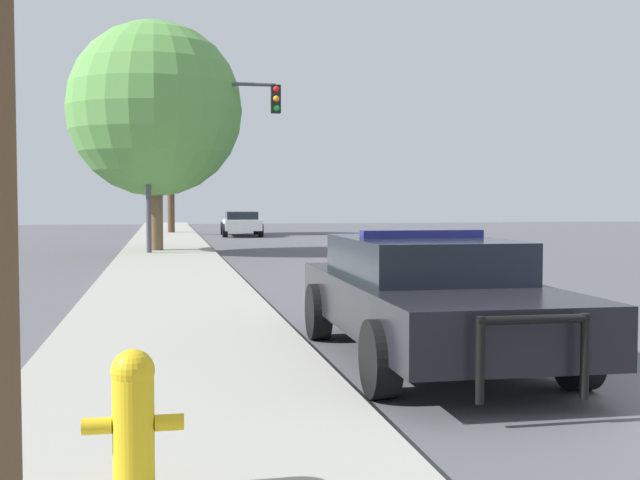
{
  "coord_description": "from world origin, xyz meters",
  "views": [
    {
      "loc": [
        -5.22,
        -5.57,
        1.78
      ],
      "look_at": [
        -1.59,
        13.05,
        0.83
      ],
      "focal_mm": 45.0,
      "sensor_mm": 36.0,
      "label": 1
    }
  ],
  "objects_px": {
    "police_car": "(427,294)",
    "car_background_distant": "(241,223)",
    "tree_sidewalk_mid": "(155,109)",
    "traffic_light": "(201,129)",
    "fire_hydrant": "(133,418)",
    "tree_sidewalk_far": "(170,131)"
  },
  "relations": [
    {
      "from": "tree_sidewalk_mid",
      "to": "police_car",
      "type": "bearing_deg",
      "value": -80.44
    },
    {
      "from": "police_car",
      "to": "traffic_light",
      "type": "relative_size",
      "value": 0.94
    },
    {
      "from": "traffic_light",
      "to": "car_background_distant",
      "type": "height_order",
      "value": "traffic_light"
    },
    {
      "from": "police_car",
      "to": "tree_sidewalk_mid",
      "type": "relative_size",
      "value": 0.69
    },
    {
      "from": "fire_hydrant",
      "to": "police_car",
      "type": "bearing_deg",
      "value": 52.5
    },
    {
      "from": "police_car",
      "to": "car_background_distant",
      "type": "distance_m",
      "value": 31.45
    },
    {
      "from": "fire_hydrant",
      "to": "car_background_distant",
      "type": "bearing_deg",
      "value": 83.62
    },
    {
      "from": "fire_hydrant",
      "to": "traffic_light",
      "type": "bearing_deg",
      "value": 86.35
    },
    {
      "from": "car_background_distant",
      "to": "tree_sidewalk_far",
      "type": "xyz_separation_m",
      "value": [
        -3.42,
        1.92,
        4.67
      ]
    },
    {
      "from": "tree_sidewalk_mid",
      "to": "traffic_light",
      "type": "bearing_deg",
      "value": -42.64
    },
    {
      "from": "fire_hydrant",
      "to": "car_background_distant",
      "type": "height_order",
      "value": "car_background_distant"
    },
    {
      "from": "car_background_distant",
      "to": "tree_sidewalk_mid",
      "type": "distance_m",
      "value": 14.11
    },
    {
      "from": "tree_sidewalk_far",
      "to": "tree_sidewalk_mid",
      "type": "bearing_deg",
      "value": -92.4
    },
    {
      "from": "car_background_distant",
      "to": "fire_hydrant",
      "type": "bearing_deg",
      "value": -94.17
    },
    {
      "from": "police_car",
      "to": "tree_sidewalk_far",
      "type": "distance_m",
      "value": 33.77
    },
    {
      "from": "police_car",
      "to": "traffic_light",
      "type": "bearing_deg",
      "value": -83.74
    },
    {
      "from": "fire_hydrant",
      "to": "tree_sidewalk_far",
      "type": "relative_size",
      "value": 0.11
    },
    {
      "from": "traffic_light",
      "to": "tree_sidewalk_far",
      "type": "distance_m",
      "value": 16.2
    },
    {
      "from": "traffic_light",
      "to": "car_background_distant",
      "type": "relative_size",
      "value": 1.16
    },
    {
      "from": "traffic_light",
      "to": "tree_sidewalk_mid",
      "type": "bearing_deg",
      "value": 137.36
    },
    {
      "from": "police_car",
      "to": "car_background_distant",
      "type": "height_order",
      "value": "police_car"
    },
    {
      "from": "traffic_light",
      "to": "tree_sidewalk_far",
      "type": "bearing_deg",
      "value": 92.89
    }
  ]
}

